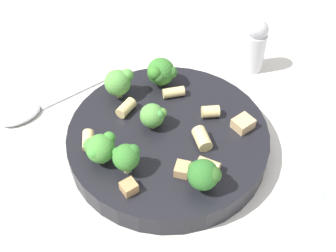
# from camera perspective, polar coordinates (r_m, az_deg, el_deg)

# --- Properties ---
(ground_plane) EXTENTS (2.00, 2.00, 0.00)m
(ground_plane) POSITION_cam_1_polar(r_m,az_deg,el_deg) (0.57, 0.00, -2.92)
(ground_plane) COLOR beige
(pasta_bowl) EXTENTS (0.26, 0.26, 0.03)m
(pasta_bowl) POSITION_cam_1_polar(r_m,az_deg,el_deg) (0.55, 0.00, -1.65)
(pasta_bowl) COLOR black
(pasta_bowl) RESTS_ON ground_plane
(broccoli_floret_0) EXTENTS (0.04, 0.04, 0.04)m
(broccoli_floret_0) POSITION_cam_1_polar(r_m,az_deg,el_deg) (0.50, -9.22, -2.97)
(broccoli_floret_0) COLOR #93B766
(broccoli_floret_0) RESTS_ON pasta_bowl
(broccoli_floret_1) EXTENTS (0.04, 0.04, 0.04)m
(broccoli_floret_1) POSITION_cam_1_polar(r_m,az_deg,el_deg) (0.59, -0.96, 7.30)
(broccoli_floret_1) COLOR #84AD60
(broccoli_floret_1) RESTS_ON pasta_bowl
(broccoli_floret_2) EXTENTS (0.03, 0.03, 0.03)m
(broccoli_floret_2) POSITION_cam_1_polar(r_m,az_deg,el_deg) (0.54, -1.97, 1.51)
(broccoli_floret_2) COLOR #93B766
(broccoli_floret_2) RESTS_ON pasta_bowl
(broccoli_floret_3) EXTENTS (0.03, 0.03, 0.04)m
(broccoli_floret_3) POSITION_cam_1_polar(r_m,az_deg,el_deg) (0.49, -5.64, -4.17)
(broccoli_floret_3) COLOR #9EC175
(broccoli_floret_3) RESTS_ON pasta_bowl
(broccoli_floret_4) EXTENTS (0.04, 0.04, 0.04)m
(broccoli_floret_4) POSITION_cam_1_polar(r_m,az_deg,el_deg) (0.58, -6.77, 5.97)
(broccoli_floret_4) COLOR #93B766
(broccoli_floret_4) RESTS_ON pasta_bowl
(broccoli_floret_5) EXTENTS (0.04, 0.04, 0.04)m
(broccoli_floret_5) POSITION_cam_1_polar(r_m,az_deg,el_deg) (0.47, 4.86, -6.55)
(broccoli_floret_5) COLOR #93B766
(broccoli_floret_5) RESTS_ON pasta_bowl
(rigatoni_0) EXTENTS (0.03, 0.03, 0.02)m
(rigatoni_0) POSITION_cam_1_polar(r_m,az_deg,el_deg) (0.52, 4.47, -2.01)
(rigatoni_0) COLOR #E0C67F
(rigatoni_0) RESTS_ON pasta_bowl
(rigatoni_1) EXTENTS (0.02, 0.03, 0.02)m
(rigatoni_1) POSITION_cam_1_polar(r_m,az_deg,el_deg) (0.50, 5.51, -5.33)
(rigatoni_1) COLOR #E0C67F
(rigatoni_1) RESTS_ON pasta_bowl
(rigatoni_2) EXTENTS (0.03, 0.03, 0.01)m
(rigatoni_2) POSITION_cam_1_polar(r_m,az_deg,el_deg) (0.53, -10.75, -1.92)
(rigatoni_2) COLOR #E0C67F
(rigatoni_2) RESTS_ON pasta_bowl
(rigatoni_3) EXTENTS (0.03, 0.02, 0.02)m
(rigatoni_3) POSITION_cam_1_polar(r_m,az_deg,el_deg) (0.57, -5.70, 2.46)
(rigatoni_3) COLOR #E0C67F
(rigatoni_3) RESTS_ON pasta_bowl
(rigatoni_4) EXTENTS (0.03, 0.03, 0.01)m
(rigatoni_4) POSITION_cam_1_polar(r_m,az_deg,el_deg) (0.59, 0.77, 4.60)
(rigatoni_4) COLOR #E0C67F
(rigatoni_4) RESTS_ON pasta_bowl
(rigatoni_5) EXTENTS (0.03, 0.03, 0.02)m
(rigatoni_5) POSITION_cam_1_polar(r_m,az_deg,el_deg) (0.56, 5.77, 1.96)
(rigatoni_5) COLOR #E0C67F
(rigatoni_5) RESTS_ON pasta_bowl
(chicken_chunk_0) EXTENTS (0.02, 0.02, 0.01)m
(chicken_chunk_0) POSITION_cam_1_polar(r_m,az_deg,el_deg) (0.50, 1.93, -5.87)
(chicken_chunk_0) COLOR tan
(chicken_chunk_0) RESTS_ON pasta_bowl
(chicken_chunk_1) EXTENTS (0.03, 0.03, 0.01)m
(chicken_chunk_1) POSITION_cam_1_polar(r_m,az_deg,el_deg) (0.55, 10.13, 0.33)
(chicken_chunk_1) COLOR tan
(chicken_chunk_1) RESTS_ON pasta_bowl
(chicken_chunk_2) EXTENTS (0.02, 0.02, 0.01)m
(chicken_chunk_2) POSITION_cam_1_polar(r_m,az_deg,el_deg) (0.48, -4.93, -8.41)
(chicken_chunk_2) COLOR tan
(chicken_chunk_2) RESTS_ON pasta_bowl
(pepper_shaker) EXTENTS (0.03, 0.03, 0.09)m
(pepper_shaker) POSITION_cam_1_polar(r_m,az_deg,el_deg) (0.67, 11.73, 10.64)
(pepper_shaker) COLOR silver
(pepper_shaker) RESTS_ON ground_plane
(spoon) EXTENTS (0.18, 0.11, 0.01)m
(spoon) POSITION_cam_1_polar(r_m,az_deg,el_deg) (0.64, -17.41, 2.36)
(spoon) COLOR #B2B2B7
(spoon) RESTS_ON ground_plane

